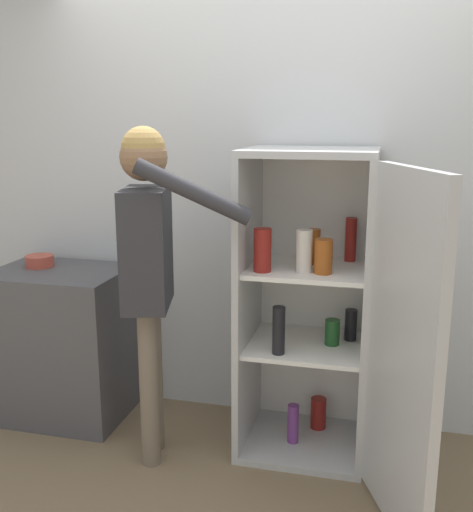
% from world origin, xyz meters
% --- Properties ---
extents(ground_plane, '(12.00, 12.00, 0.00)m').
position_xyz_m(ground_plane, '(0.00, 0.00, 0.00)').
color(ground_plane, '#7A664C').
extents(wall_back, '(7.00, 0.06, 2.55)m').
position_xyz_m(wall_back, '(0.00, 0.98, 1.27)').
color(wall_back, silver).
rests_on(wall_back, ground_plane).
extents(refrigerator, '(0.95, 1.22, 1.62)m').
position_xyz_m(refrigerator, '(0.37, 0.54, 0.81)').
color(refrigerator, '#B7BABC').
rests_on(refrigerator, ground_plane).
extents(person, '(0.72, 0.50, 1.73)m').
position_xyz_m(person, '(-0.49, 0.32, 1.13)').
color(person, '#726656').
rests_on(person, ground_plane).
extents(counter, '(0.77, 0.58, 0.90)m').
position_xyz_m(counter, '(-1.20, 0.64, 0.45)').
color(counter, '#4C4C51').
rests_on(counter, ground_plane).
extents(bowl, '(0.17, 0.17, 0.07)m').
position_xyz_m(bowl, '(-1.35, 0.70, 0.93)').
color(bowl, '#B24738').
rests_on(bowl, counter).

